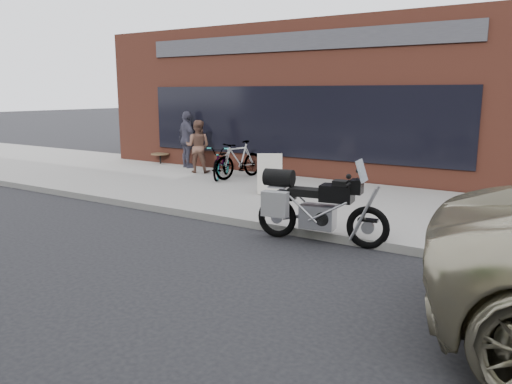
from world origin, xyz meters
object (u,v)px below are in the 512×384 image
object	(u,v)px
bicycle_rear	(239,160)
cafe_patron_right	(187,140)
sandwich_sign	(270,173)
motorcycle	(312,206)
bicycle_front	(222,162)
cafe_table	(160,154)
cafe_patron_left	(198,146)

from	to	relation	value
bicycle_rear	cafe_patron_right	size ratio (longest dim) A/B	0.96
bicycle_rear	sandwich_sign	xyz separation A→B (m)	(1.81, -1.34, -0.05)
motorcycle	bicycle_front	size ratio (longest dim) A/B	1.34
bicycle_front	cafe_table	distance (m)	3.66
sandwich_sign	cafe_table	size ratio (longest dim) A/B	1.54
cafe_patron_right	sandwich_sign	bearing A→B (deg)	179.45
cafe_table	cafe_patron_right	distance (m)	1.50
bicycle_rear	cafe_table	bearing A→B (deg)	179.15
cafe_table	cafe_patron_right	size ratio (longest dim) A/B	0.34
cafe_patron_left	sandwich_sign	bearing A→B (deg)	135.85
bicycle_front	cafe_table	xyz separation A→B (m)	(-3.46, 1.20, -0.13)
motorcycle	cafe_table	xyz separation A→B (m)	(-8.09, 4.94, -0.16)
cafe_patron_left	cafe_patron_right	xyz separation A→B (m)	(-0.90, 0.58, 0.11)
bicycle_rear	cafe_patron_right	distance (m)	2.64
motorcycle	cafe_patron_left	distance (m)	7.17
cafe_table	cafe_patron_left	size ratio (longest dim) A/B	0.39
bicycle_front	bicycle_rear	size ratio (longest dim) A/B	1.00
cafe_table	cafe_patron_left	world-z (taller)	cafe_patron_left
sandwich_sign	cafe_table	world-z (taller)	sandwich_sign
motorcycle	cafe_patron_right	xyz separation A→B (m)	(-6.72, 4.74, 0.42)
motorcycle	cafe_patron_left	xyz separation A→B (m)	(-5.83, 4.16, 0.30)
motorcycle	cafe_table	size ratio (longest dim) A/B	3.77
bicycle_rear	cafe_patron_left	world-z (taller)	cafe_patron_left
cafe_patron_left	bicycle_rear	bearing A→B (deg)	153.51
motorcycle	cafe_table	distance (m)	9.48
bicycle_front	bicycle_rear	world-z (taller)	bicycle_rear
cafe_table	motorcycle	bearing A→B (deg)	-31.43
bicycle_front	cafe_table	bearing A→B (deg)	137.88
sandwich_sign	cafe_patron_right	bearing A→B (deg)	121.09
bicycle_front	cafe_patron_right	world-z (taller)	cafe_patron_right
cafe_patron_left	bicycle_front	bearing A→B (deg)	140.48
bicycle_rear	cafe_patron_left	size ratio (longest dim) A/B	1.10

